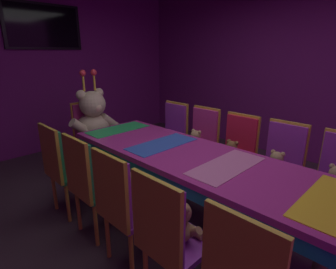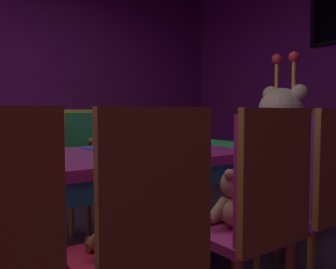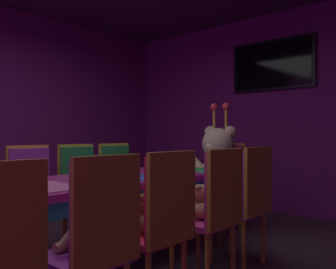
% 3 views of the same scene
% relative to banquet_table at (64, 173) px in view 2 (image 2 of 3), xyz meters
% --- Properties ---
extents(banquet_table, '(0.90, 2.79, 0.75)m').
position_rel_banquet_table_xyz_m(banquet_table, '(0.00, 0.00, 0.00)').
color(banquet_table, '#B22D8C').
rests_on(banquet_table, ground_plane).
extents(chair_left_2, '(0.42, 0.41, 0.98)m').
position_rel_banquet_table_xyz_m(chair_left_2, '(-0.82, -0.00, -0.06)').
color(chair_left_2, purple).
rests_on(chair_left_2, ground_plane).
extents(teddy_left_2, '(0.26, 0.34, 0.32)m').
position_rel_banquet_table_xyz_m(teddy_left_2, '(-0.67, -0.00, -0.06)').
color(teddy_left_2, olive).
rests_on(teddy_left_2, chair_left_2).
extents(chair_left_3, '(0.42, 0.41, 0.98)m').
position_rel_banquet_table_xyz_m(chair_left_3, '(-0.82, 0.51, -0.06)').
color(chair_left_3, '#268C4C').
rests_on(chair_left_3, ground_plane).
extents(teddy_left_3, '(0.26, 0.34, 0.32)m').
position_rel_banquet_table_xyz_m(teddy_left_3, '(-0.67, 0.51, -0.06)').
color(teddy_left_3, brown).
rests_on(teddy_left_3, chair_left_3).
extents(chair_left_4, '(0.42, 0.41, 0.98)m').
position_rel_banquet_table_xyz_m(chair_left_4, '(-0.83, 1.03, -0.06)').
color(chair_left_4, '#268C4C').
rests_on(chair_left_4, ground_plane).
extents(teddy_left_4, '(0.26, 0.33, 0.31)m').
position_rel_banquet_table_xyz_m(teddy_left_4, '(-0.68, 1.03, -0.06)').
color(teddy_left_4, '#9E7247').
rests_on(teddy_left_4, chair_left_4).
extents(chair_right_2, '(0.42, 0.41, 0.98)m').
position_rel_banquet_table_xyz_m(chair_right_2, '(0.82, -0.02, -0.06)').
color(chair_right_2, red).
rests_on(chair_right_2, ground_plane).
extents(teddy_right_2, '(0.21, 0.27, 0.26)m').
position_rel_banquet_table_xyz_m(teddy_right_2, '(0.67, -0.02, -0.09)').
color(teddy_right_2, brown).
rests_on(teddy_right_2, chair_right_2).
extents(chair_right_3, '(0.42, 0.41, 0.98)m').
position_rel_banquet_table_xyz_m(chair_right_3, '(0.84, 0.52, -0.06)').
color(chair_right_3, '#CC338C').
rests_on(chair_right_3, ground_plane).
extents(teddy_right_3, '(0.22, 0.28, 0.27)m').
position_rel_banquet_table_xyz_m(teddy_right_3, '(0.70, 0.52, -0.08)').
color(teddy_right_3, tan).
rests_on(teddy_right_3, chair_right_3).
extents(chair_right_4, '(0.42, 0.41, 0.98)m').
position_rel_banquet_table_xyz_m(chair_right_4, '(0.82, 1.03, -0.06)').
color(chair_right_4, purple).
rests_on(chair_right_4, ground_plane).
extents(throne_chair, '(0.41, 0.42, 0.98)m').
position_rel_banquet_table_xyz_m(throne_chair, '(0.00, 1.94, -0.06)').
color(throne_chair, '#CC338C').
rests_on(throne_chair, ground_plane).
extents(king_teddy_bear, '(0.76, 0.59, 0.98)m').
position_rel_banquet_table_xyz_m(king_teddy_bear, '(0.00, 1.77, 0.12)').
color(king_teddy_bear, beige).
rests_on(king_teddy_bear, throne_chair).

